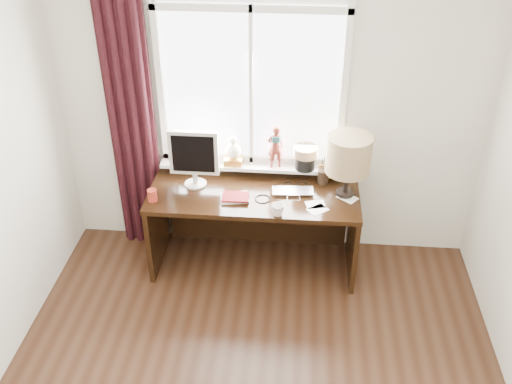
# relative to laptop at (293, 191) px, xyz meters

# --- Properties ---
(ceiling) EXTENTS (3.50, 4.00, 0.00)m
(ceiling) POSITION_rel_laptop_xyz_m (-0.22, -1.65, 1.84)
(ceiling) COLOR white
(ceiling) RESTS_ON wall_back
(wall_back) EXTENTS (3.50, 0.00, 2.60)m
(wall_back) POSITION_rel_laptop_xyz_m (-0.22, 0.35, 0.54)
(wall_back) COLOR beige
(wall_back) RESTS_ON ground
(laptop) EXTENTS (0.35, 0.24, 0.03)m
(laptop) POSITION_rel_laptop_xyz_m (0.00, 0.00, 0.00)
(laptop) COLOR silver
(laptop) RESTS_ON desk
(mug) EXTENTS (0.14, 0.14, 0.10)m
(mug) POSITION_rel_laptop_xyz_m (-0.11, -0.32, 0.04)
(mug) COLOR white
(mug) RESTS_ON desk
(red_cup) EXTENTS (0.07, 0.07, 0.10)m
(red_cup) POSITION_rel_laptop_xyz_m (-1.10, -0.21, 0.04)
(red_cup) COLOR maroon
(red_cup) RESTS_ON desk
(window) EXTENTS (1.52, 0.23, 1.40)m
(window) POSITION_rel_laptop_xyz_m (-0.35, 0.30, 0.55)
(window) COLOR white
(window) RESTS_ON ground
(curtain) EXTENTS (0.38, 0.09, 2.25)m
(curtain) POSITION_rel_laptop_xyz_m (-1.35, 0.26, 0.35)
(curtain) COLOR black
(curtain) RESTS_ON floor
(desk) EXTENTS (1.70, 0.70, 0.75)m
(desk) POSITION_rel_laptop_xyz_m (-0.32, 0.08, -0.26)
(desk) COLOR black
(desk) RESTS_ON floor
(monitor) EXTENTS (0.40, 0.18, 0.49)m
(monitor) POSITION_rel_laptop_xyz_m (-0.81, 0.05, 0.26)
(monitor) COLOR beige
(monitor) RESTS_ON desk
(notebook_stack) EXTENTS (0.25, 0.20, 0.03)m
(notebook_stack) POSITION_rel_laptop_xyz_m (-0.46, -0.13, 0.00)
(notebook_stack) COLOR beige
(notebook_stack) RESTS_ON desk
(brush_holder) EXTENTS (0.09, 0.09, 0.25)m
(brush_holder) POSITION_rel_laptop_xyz_m (0.24, 0.17, 0.05)
(brush_holder) COLOR black
(brush_holder) RESTS_ON desk
(icon_frame) EXTENTS (0.10, 0.04, 0.13)m
(icon_frame) POSITION_rel_laptop_xyz_m (0.25, 0.24, 0.05)
(icon_frame) COLOR gold
(icon_frame) RESTS_ON desk
(table_lamp) EXTENTS (0.35, 0.35, 0.52)m
(table_lamp) POSITION_rel_laptop_xyz_m (0.41, 0.01, 0.35)
(table_lamp) COLOR black
(table_lamp) RESTS_ON desk
(loose_papers) EXTENTS (0.43, 0.37, 0.00)m
(loose_papers) POSITION_rel_laptop_xyz_m (0.27, -0.14, -0.01)
(loose_papers) COLOR white
(loose_papers) RESTS_ON desk
(desk_cables) EXTENTS (0.45, 0.38, 0.01)m
(desk_cables) POSITION_rel_laptop_xyz_m (-0.09, 0.01, -0.01)
(desk_cables) COLOR black
(desk_cables) RESTS_ON desk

